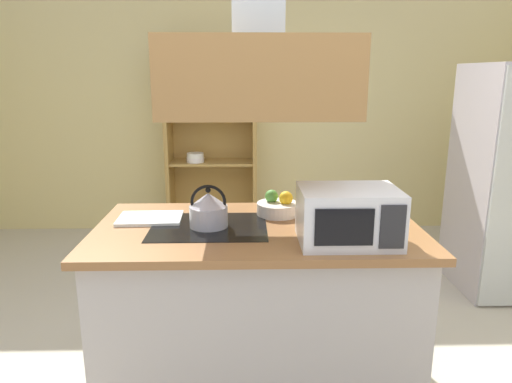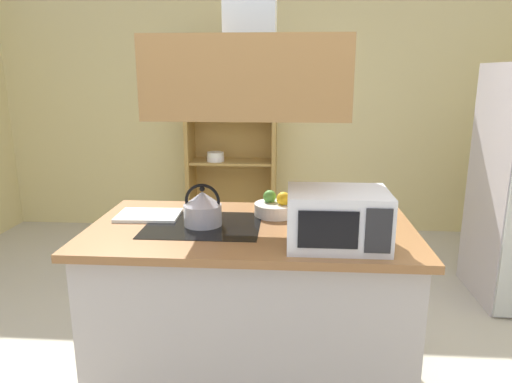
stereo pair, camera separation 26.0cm
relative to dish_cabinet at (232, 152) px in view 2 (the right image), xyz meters
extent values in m
cube|color=#E0CE89|center=(0.45, 0.22, 0.48)|extent=(6.00, 0.12, 2.70)
cube|color=#B1A9A4|center=(0.41, -2.51, -0.44)|extent=(1.62, 0.85, 0.86)
cube|color=#8F5E34|center=(0.41, -2.51, 0.01)|extent=(1.70, 0.93, 0.04)
cube|color=black|center=(0.15, -2.51, 0.03)|extent=(0.60, 0.48, 0.00)
cube|color=olive|center=(0.41, -2.51, 0.78)|extent=(0.90, 0.70, 0.36)
cube|color=#AF8742|center=(-0.44, -0.04, 0.10)|extent=(0.04, 0.40, 1.95)
cube|color=#AF8742|center=(0.44, -0.04, 0.10)|extent=(0.04, 0.40, 1.95)
cube|color=#AF8742|center=(0.00, -0.04, 1.06)|extent=(0.92, 0.40, 0.03)
cube|color=#AF8742|center=(0.00, -0.04, -0.83)|extent=(0.92, 0.40, 0.08)
cube|color=#AF8742|center=(0.00, 0.15, 0.10)|extent=(0.92, 0.02, 1.95)
cube|color=#AF8742|center=(0.00, -0.04, -0.09)|extent=(0.84, 0.36, 0.02)
cube|color=#AF8742|center=(0.00, -0.04, 0.40)|extent=(0.84, 0.36, 0.02)
cylinder|color=white|center=(-0.16, -0.09, -0.05)|extent=(0.18, 0.18, 0.05)
cylinder|color=white|center=(-0.16, -0.09, -0.01)|extent=(0.17, 0.17, 0.05)
cylinder|color=silver|center=(0.11, -0.08, 0.47)|extent=(0.01, 0.01, 0.12)
cone|color=silver|center=(0.11, -0.08, 0.57)|extent=(0.07, 0.07, 0.08)
cylinder|color=silver|center=(0.26, -0.08, 0.47)|extent=(0.01, 0.01, 0.12)
cone|color=silver|center=(0.26, -0.08, 0.57)|extent=(0.07, 0.07, 0.08)
cylinder|color=#B3B4BF|center=(0.15, -2.51, 0.09)|extent=(0.20, 0.20, 0.11)
cone|color=silver|center=(0.15, -2.51, 0.18)|extent=(0.19, 0.19, 0.07)
sphere|color=black|center=(0.15, -2.51, 0.23)|extent=(0.03, 0.03, 0.03)
torus|color=black|center=(0.15, -2.51, 0.16)|extent=(0.19, 0.02, 0.19)
cube|color=white|center=(-0.18, -2.39, 0.04)|extent=(0.35, 0.25, 0.02)
cube|color=silver|center=(0.83, -2.75, 0.16)|extent=(0.46, 0.34, 0.26)
cube|color=black|center=(0.77, -2.93, 0.16)|extent=(0.26, 0.01, 0.17)
cube|color=#262628|center=(0.98, -2.93, 0.16)|extent=(0.11, 0.01, 0.20)
cylinder|color=silver|center=(0.89, -2.43, 0.03)|extent=(0.06, 0.06, 0.01)
cylinder|color=silver|center=(0.89, -2.43, 0.09)|extent=(0.01, 0.01, 0.11)
cone|color=silver|center=(0.89, -2.43, 0.19)|extent=(0.08, 0.08, 0.09)
cylinder|color=silver|center=(0.53, -2.31, 0.06)|extent=(0.23, 0.23, 0.07)
sphere|color=yellow|center=(0.57, -2.32, 0.13)|extent=(0.08, 0.08, 0.08)
sphere|color=#559E3D|center=(0.49, -2.27, 0.13)|extent=(0.07, 0.07, 0.07)
camera|label=1|loc=(0.34, -4.84, 0.80)|focal=32.83mm
camera|label=2|loc=(0.60, -4.83, 0.80)|focal=32.83mm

